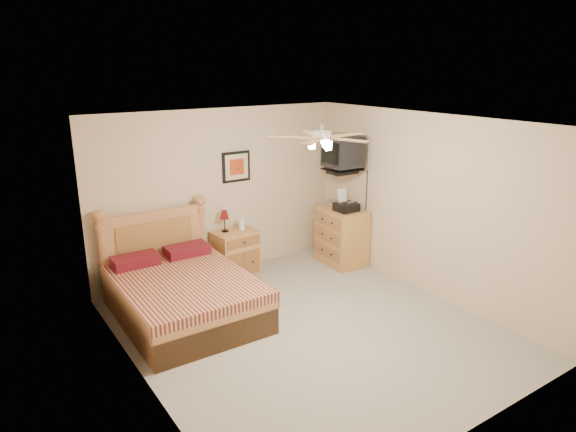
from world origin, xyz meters
The scene contains 17 objects.
floor centered at (0.00, 0.00, 0.00)m, with size 4.50×4.50×0.00m, color gray.
ceiling centered at (0.00, 0.00, 2.50)m, with size 4.00×4.50×0.04m, color white.
wall_back centered at (0.00, 2.25, 1.25)m, with size 4.00×0.04×2.50m, color beige.
wall_front centered at (0.00, -2.25, 1.25)m, with size 4.00×0.04×2.50m, color beige.
wall_left centered at (-2.00, 0.00, 1.25)m, with size 0.04×4.50×2.50m, color beige.
wall_right centered at (2.00, 0.00, 1.25)m, with size 0.04×4.50×2.50m, color beige.
bed centered at (-1.11, 1.12, 0.65)m, with size 1.53×2.01×1.30m, color #BE7748, non-canonical shape.
nightstand centered at (0.09, 2.00, 0.34)m, with size 0.64×0.48×0.69m, color #9F7641.
table_lamp centered at (-0.03, 2.08, 0.85)m, with size 0.18×0.18×0.33m, color #620C0B, non-canonical shape.
lotion_bottle centered at (0.22, 2.01, 0.82)m, with size 0.10×0.10×0.25m, color white.
framed_picture centered at (0.27, 2.23, 1.62)m, with size 0.46×0.04×0.46m, color black.
dresser centered at (1.73, 1.46, 0.46)m, with size 0.54×0.77×0.91m, color #BC893D.
fax_machine centered at (1.69, 1.33, 1.08)m, with size 0.32×0.34×0.34m, color black, non-canonical shape.
magazine_lower centered at (1.68, 1.71, 0.93)m, with size 0.21×0.28×0.03m, color #B2A591.
magazine_upper centered at (1.72, 1.71, 0.95)m, with size 0.21×0.29×0.02m, color gray.
wall_tv centered at (1.75, 1.34, 1.81)m, with size 0.56×0.46×0.58m, color black, non-canonical shape.
ceiling_fan centered at (0.00, -0.20, 2.36)m, with size 1.14×1.14×0.28m, color white, non-canonical shape.
Camera 1 is at (-3.34, -4.50, 3.11)m, focal length 32.00 mm.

